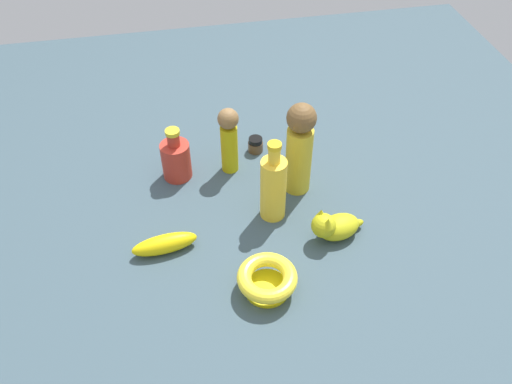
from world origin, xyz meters
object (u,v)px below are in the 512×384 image
bottle_tall (273,187)px  cat_figurine (334,226)px  nail_polish_jar (256,145)px  banana (165,244)px  person_figure_child (299,147)px  bottle_short (176,159)px  person_figure_adult (229,138)px  bowl (267,279)px

bottle_tall → cat_figurine: 0.17m
cat_figurine → bottle_tall: bearing=50.7°
nail_polish_jar → cat_figurine: size_ratio=0.30×
cat_figurine → banana: (0.03, 0.39, -0.01)m
nail_polish_jar → cat_figurine: 0.37m
person_figure_child → nail_polish_jar: person_figure_child is taller
bottle_tall → banana: size_ratio=1.47×
bottle_short → person_figure_child: bearing=-109.5°
person_figure_child → bottle_tall: bearing=134.7°
person_figure_child → cat_figurine: 0.21m
person_figure_child → person_figure_adult: person_figure_child is taller
person_figure_adult → cat_figurine: bearing=-145.3°
bottle_tall → person_figure_adult: bearing=22.0°
person_figure_child → banana: size_ratio=1.70×
bowl → nail_polish_jar: bowl is taller
bottle_tall → bottle_short: bearing=49.2°
bottle_short → banana: 0.26m
person_figure_adult → banana: 0.33m
cat_figurine → banana: size_ratio=0.93×
bottle_tall → cat_figurine: size_ratio=1.57×
bowl → banana: bowl is taller
bowl → nail_polish_jar: size_ratio=3.04×
bottle_short → bottle_tall: bearing=-130.8°
bottle_short → cat_figurine: 0.45m
bowl → cat_figurine: bearing=-57.1°
person_figure_child → banana: (-0.15, 0.35, -0.11)m
person_figure_child → bottle_short: (0.11, 0.30, -0.08)m
bowl → person_figure_adult: size_ratio=0.67×
bottle_tall → bottle_short: (0.19, 0.22, -0.03)m
banana → bowl: bearing=136.7°
nail_polish_jar → banana: banana is taller
person_figure_child → bowl: size_ratio=1.98×
bowl → person_figure_child: bearing=-25.4°
person_figure_adult → nail_polish_jar: (0.06, -0.08, -0.08)m
bowl → bottle_tall: bottle_tall is taller
person_figure_child → person_figure_adult: bearing=56.2°
person_figure_child → bottle_short: size_ratio=1.71×
person_figure_adult → bottle_short: (-0.00, 0.14, -0.05)m
nail_polish_jar → banana: (-0.32, 0.27, 0.00)m
person_figure_child → bottle_short: bearing=70.5°
person_figure_adult → banana: size_ratio=1.27×
bottle_tall → banana: 0.29m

